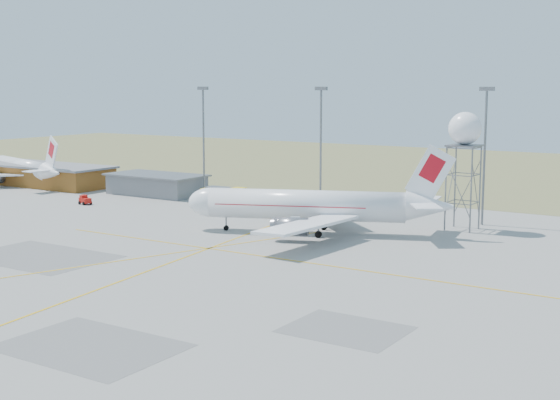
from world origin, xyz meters
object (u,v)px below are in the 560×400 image
Objects in this scene: airliner_main at (311,206)px; radar_tower at (464,164)px; fire_truck at (225,197)px; baggage_tug at (85,201)px; airliner_far at (25,168)px.

radar_tower is at bearing -161.90° from airliner_main.
airliner_main is 29.32m from fire_truck.
fire_truck is 3.56× the size of baggage_tug.
airliner_main is 15.46× the size of baggage_tug.
radar_tower reaches higher than airliner_far.
radar_tower is (95.97, -0.32, 6.17)m from airliner_far.
baggage_tug is at bearing 174.75° from airliner_far.
airliner_far is at bearing 169.80° from baggage_tug.
fire_truck is 24.77m from baggage_tug.
airliner_far is 3.81× the size of fire_truck.
airliner_main reaches higher than airliner_far.
airliner_far is 53.48m from fire_truck.
baggage_tug is (-47.18, 1.68, -3.31)m from airliner_main.
baggage_tug is (-21.49, -12.26, -0.97)m from fire_truck.
airliner_main is 22.83m from radar_tower.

